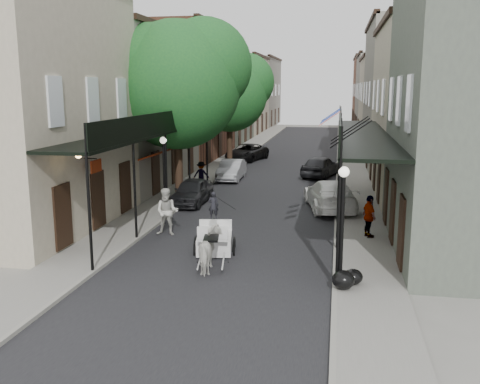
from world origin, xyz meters
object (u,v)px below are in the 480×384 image
at_px(tree_far, 234,90).
at_px(pedestrian_sidewalk_right, 369,216).
at_px(lamppost_left, 164,175).
at_px(car_left_near, 192,191).
at_px(lamppost_right_far, 341,149).
at_px(car_right_far, 320,166).
at_px(car_right_near, 330,195).
at_px(pedestrian_sidewalk_left, 201,174).
at_px(tree_near, 185,80).
at_px(pedestrian_walking, 167,212).
at_px(car_left_far, 247,152).
at_px(car_left_mid, 231,170).
at_px(horse, 211,250).
at_px(carriage, 215,226).
at_px(lamppost_right_near, 342,225).

height_order(tree_far, pedestrian_sidewalk_right, tree_far).
distance_m(lamppost_left, car_left_near, 3.34).
xyz_separation_m(lamppost_right_far, car_right_far, (-1.31, 1.00, -1.31)).
bearing_deg(car_right_near, lamppost_left, 10.24).
relative_size(pedestrian_sidewalk_left, car_right_far, 0.35).
distance_m(tree_near, lamppost_right_far, 12.24).
xyz_separation_m(lamppost_left, pedestrian_walking, (1.09, -3.00, -1.05)).
relative_size(lamppost_right_far, car_left_far, 0.75).
bearing_deg(lamppost_right_far, car_left_mid, -169.69).
height_order(tree_far, horse, tree_far).
distance_m(tree_far, car_right_near, 17.82).
height_order(lamppost_left, lamppost_right_far, same).
bearing_deg(car_left_mid, pedestrian_sidewalk_right, -58.22).
bearing_deg(tree_near, lamppost_right_far, 43.31).
distance_m(tree_far, carriage, 23.72).
height_order(tree_far, lamppost_right_near, tree_far).
bearing_deg(car_left_far, pedestrian_sidewalk_left, -77.63).
distance_m(carriage, car_left_near, 8.32).
distance_m(lamppost_right_far, car_right_far, 2.11).
distance_m(lamppost_left, car_left_far, 20.36).
distance_m(tree_far, horse, 26.01).
relative_size(lamppost_right_far, carriage, 1.51).
distance_m(horse, carriage, 2.31).
xyz_separation_m(tree_far, car_left_near, (0.65, -15.18, -5.16)).
bearing_deg(pedestrian_walking, horse, -58.74).
xyz_separation_m(pedestrian_walking, car_right_near, (6.61, 6.00, -0.24)).
relative_size(lamppost_left, car_left_far, 0.75).
bearing_deg(carriage, tree_far, 89.46).
relative_size(tree_near, tree_far, 1.12).
bearing_deg(lamppost_right_near, car_left_far, 105.22).
distance_m(tree_near, horse, 13.20).
height_order(tree_near, car_left_mid, tree_near).
relative_size(carriage, car_left_far, 0.50).
distance_m(lamppost_left, horse, 8.13).
bearing_deg(car_right_near, horse, 58.25).
height_order(lamppost_right_near, carriage, lamppost_right_near).
xyz_separation_m(tree_far, pedestrian_sidewalk_right, (9.49, -20.43, -4.85)).
bearing_deg(car_right_near, car_left_far, -78.46).
bearing_deg(car_left_near, pedestrian_walking, -83.35).
height_order(lamppost_right_near, pedestrian_walking, lamppost_right_near).
relative_size(car_left_mid, car_right_near, 0.78).
distance_m(tree_near, lamppost_right_near, 15.39).
bearing_deg(lamppost_right_near, carriage, 145.03).
relative_size(pedestrian_sidewalk_left, pedestrian_sidewalk_right, 0.89).
distance_m(horse, pedestrian_sidewalk_left, 14.88).
relative_size(pedestrian_sidewalk_right, car_right_near, 0.33).
relative_size(lamppost_left, pedestrian_sidewalk_left, 2.41).
relative_size(lamppost_right_near, lamppost_right_far, 1.00).
bearing_deg(car_left_far, lamppost_right_near, -59.77).
relative_size(lamppost_left, horse, 2.13).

